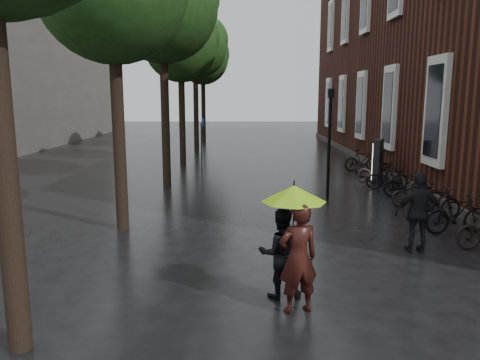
{
  "coord_description": "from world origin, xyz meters",
  "views": [
    {
      "loc": [
        -0.86,
        -5.02,
        3.51
      ],
      "look_at": [
        -0.98,
        7.09,
        1.32
      ],
      "focal_mm": 35.0,
      "sensor_mm": 36.0,
      "label": 1
    }
  ],
  "objects_px": {
    "pedestrian_walking": "(419,213)",
    "parked_bicycles": "(402,184)",
    "lamp_post": "(329,133)",
    "ad_lightbox": "(378,161)",
    "person_black": "(280,253)",
    "person_burgundy": "(298,258)"
  },
  "relations": [
    {
      "from": "parked_bicycles",
      "to": "lamp_post",
      "type": "height_order",
      "value": "lamp_post"
    },
    {
      "from": "parked_bicycles",
      "to": "ad_lightbox",
      "type": "distance_m",
      "value": 2.67
    },
    {
      "from": "ad_lightbox",
      "to": "lamp_post",
      "type": "height_order",
      "value": "lamp_post"
    },
    {
      "from": "person_black",
      "to": "parked_bicycles",
      "type": "height_order",
      "value": "person_black"
    },
    {
      "from": "pedestrian_walking",
      "to": "lamp_post",
      "type": "bearing_deg",
      "value": -78.87
    },
    {
      "from": "person_black",
      "to": "parked_bicycles",
      "type": "distance_m",
      "value": 9.63
    },
    {
      "from": "person_black",
      "to": "parked_bicycles",
      "type": "relative_size",
      "value": 0.13
    },
    {
      "from": "person_burgundy",
      "to": "pedestrian_walking",
      "type": "distance_m",
      "value": 4.28
    },
    {
      "from": "person_burgundy",
      "to": "lamp_post",
      "type": "xyz_separation_m",
      "value": [
        1.98,
        8.5,
        1.35
      ]
    },
    {
      "from": "parked_bicycles",
      "to": "ad_lightbox",
      "type": "bearing_deg",
      "value": 93.04
    },
    {
      "from": "person_black",
      "to": "parked_bicycles",
      "type": "xyz_separation_m",
      "value": [
        4.88,
        8.3,
        -0.32
      ]
    },
    {
      "from": "person_burgundy",
      "to": "person_black",
      "type": "distance_m",
      "value": 0.64
    },
    {
      "from": "person_burgundy",
      "to": "parked_bicycles",
      "type": "distance_m",
      "value": 10.02
    },
    {
      "from": "parked_bicycles",
      "to": "lamp_post",
      "type": "relative_size",
      "value": 3.21
    },
    {
      "from": "person_black",
      "to": "lamp_post",
      "type": "relative_size",
      "value": 0.43
    },
    {
      "from": "person_burgundy",
      "to": "person_black",
      "type": "relative_size",
      "value": 1.15
    },
    {
      "from": "pedestrian_walking",
      "to": "parked_bicycles",
      "type": "distance_m",
      "value": 6.09
    },
    {
      "from": "person_burgundy",
      "to": "lamp_post",
      "type": "bearing_deg",
      "value": -119.86
    },
    {
      "from": "parked_bicycles",
      "to": "ad_lightbox",
      "type": "relative_size",
      "value": 6.72
    },
    {
      "from": "parked_bicycles",
      "to": "lamp_post",
      "type": "distance_m",
      "value": 3.23
    },
    {
      "from": "ad_lightbox",
      "to": "lamp_post",
      "type": "distance_m",
      "value": 4.16
    },
    {
      "from": "ad_lightbox",
      "to": "lamp_post",
      "type": "xyz_separation_m",
      "value": [
        -2.52,
        -3.01,
        1.37
      ]
    }
  ]
}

